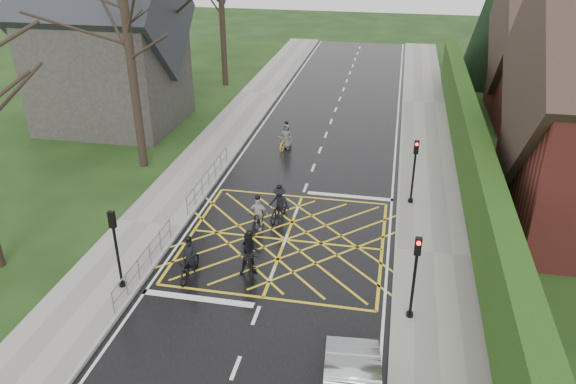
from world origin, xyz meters
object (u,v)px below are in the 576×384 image
(cyclist_front, at_px, (258,217))
(cyclist_lead, at_px, (286,139))
(cyclist_mid, at_px, (279,206))
(cyclist_back, at_px, (250,258))
(cyclist_rear, at_px, (190,264))

(cyclist_front, xyz_separation_m, cyclist_lead, (-0.64, 9.33, -0.04))
(cyclist_mid, xyz_separation_m, cyclist_front, (-0.69, -1.16, 0.00))
(cyclist_front, bearing_deg, cyclist_lead, 97.59)
(cyclist_front, bearing_deg, cyclist_back, -77.32)
(cyclist_mid, bearing_deg, cyclist_back, -80.02)
(cyclist_back, height_order, cyclist_front, cyclist_back)
(cyclist_mid, distance_m, cyclist_lead, 8.28)
(cyclist_rear, distance_m, cyclist_mid, 5.53)
(cyclist_rear, bearing_deg, cyclist_mid, 66.59)
(cyclist_rear, height_order, cyclist_mid, cyclist_rear)
(cyclist_rear, xyz_separation_m, cyclist_front, (1.64, 3.85, 0.05))
(cyclist_lead, bearing_deg, cyclist_mid, -68.77)
(cyclist_back, relative_size, cyclist_mid, 1.11)
(cyclist_back, distance_m, cyclist_lead, 12.68)
(cyclist_mid, relative_size, cyclist_lead, 1.02)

